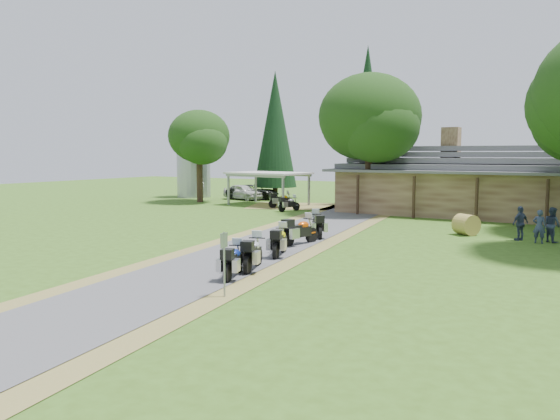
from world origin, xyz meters
The scene contains 23 objects.
ground centered at (0.00, 0.00, 0.00)m, with size 120.00×120.00×0.00m, color #365718.
driveway centered at (-0.50, 4.00, 0.00)m, with size 46.00×46.00×0.00m, color #4D4D50.
lodge centered at (6.00, 24.00, 2.45)m, with size 21.40×9.40×4.90m, color brown, non-canonical shape.
silo centered at (-22.04, 25.86, 3.34)m, with size 3.29×3.29×6.67m, color gray.
carport centered at (-11.15, 22.33, 1.37)m, with size 6.33×4.22×2.74m, color silver, non-canonical shape.
car_white_sedan centered at (-16.00, 25.69, 0.91)m, with size 5.46×2.30×1.82m, color silver.
car_dark_suv centered at (-15.49, 26.53, 1.03)m, with size 5.36×2.28×2.05m, color black.
motorcycle_row_a centered at (1.89, -0.90, 0.65)m, with size 1.89×0.62×1.30m, color navy, non-canonical shape.
motorcycle_row_b centered at (1.78, 0.51, 0.69)m, with size 2.01×0.66×1.38m, color #ACADB3, non-canonical shape.
motorcycle_row_c centered at (1.22, 3.40, 0.68)m, with size 1.99×0.65×1.36m, color #C8C709, non-canonical shape.
motorcycle_row_d centered at (0.61, 6.27, 0.73)m, with size 2.14×0.70×1.46m, color #DA5008, non-canonical shape.
motorcycle_row_e centered at (0.25, 8.76, 0.70)m, with size 2.04×0.67×1.40m, color black, non-canonical shape.
motorcycle_carport_a centered at (-9.15, 21.09, 0.66)m, with size 1.93×0.63×1.32m, color #E19E08, non-canonical shape.
motorcycle_carport_b centered at (-7.29, 19.05, 0.60)m, with size 1.77×0.58×1.21m, color gray, non-canonical shape.
person_a centered at (10.25, 12.57, 0.96)m, with size 0.54×0.39×1.91m, color #2E3A52.
person_b centered at (10.75, 13.21, 1.01)m, with size 0.57×0.41×2.02m, color #2E3A52.
person_c centered at (9.35, 13.01, 1.01)m, with size 0.57×0.41×2.01m, color #2E3A52.
hay_bale centered at (6.66, 13.54, 0.55)m, with size 1.10×1.10×1.01m, color olive.
sign_post centered at (3.16, -3.14, 0.99)m, with size 0.36×0.06×1.98m, color gray, non-canonical shape.
oak_lodge_left centered at (-1.62, 20.53, 5.54)m, with size 7.19×7.19×11.08m, color #183710, non-canonical shape.
oak_silo centered at (-17.91, 21.71, 4.68)m, with size 5.39×5.39×9.37m, color #183710, non-canonical shape.
cedar_near centered at (-4.39, 26.98, 6.58)m, with size 3.93×3.93×13.17m, color black.
cedar_far centered at (-14.38, 28.75, 6.04)m, with size 4.12×4.12×12.08m, color black.
Camera 1 is at (12.78, -16.07, 4.32)m, focal length 35.00 mm.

